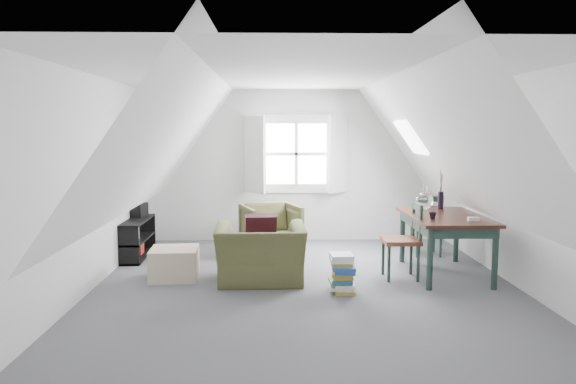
{
  "coord_description": "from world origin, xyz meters",
  "views": [
    {
      "loc": [
        -0.39,
        -6.55,
        1.87
      ],
      "look_at": [
        -0.19,
        0.6,
        1.06
      ],
      "focal_mm": 35.0,
      "sensor_mm": 36.0,
      "label": 1
    }
  ],
  "objects_px": {
    "armchair_near": "(261,282)",
    "media_shelf": "(135,241)",
    "magazine_stack": "(343,273)",
    "dining_chair_far": "(427,224)",
    "ottoman": "(174,263)",
    "dining_table": "(445,223)",
    "armchair_far": "(271,252)",
    "dining_chair_near": "(404,239)"
  },
  "relations": [
    {
      "from": "armchair_near",
      "to": "armchair_far",
      "type": "relative_size",
      "value": 1.32
    },
    {
      "from": "dining_chair_far",
      "to": "media_shelf",
      "type": "xyz_separation_m",
      "value": [
        -4.28,
        -0.03,
        -0.22
      ]
    },
    {
      "from": "armchair_near",
      "to": "magazine_stack",
      "type": "xyz_separation_m",
      "value": [
        0.95,
        -0.46,
        0.22
      ]
    },
    {
      "from": "armchair_near",
      "to": "media_shelf",
      "type": "relative_size",
      "value": 0.99
    },
    {
      "from": "dining_chair_far",
      "to": "dining_table",
      "type": "bearing_deg",
      "value": 67.09
    },
    {
      "from": "dining_chair_near",
      "to": "magazine_stack",
      "type": "distance_m",
      "value": 1.05
    },
    {
      "from": "dining_table",
      "to": "dining_chair_near",
      "type": "distance_m",
      "value": 0.61
    },
    {
      "from": "armchair_far",
      "to": "ottoman",
      "type": "distance_m",
      "value": 1.9
    },
    {
      "from": "armchair_far",
      "to": "ottoman",
      "type": "bearing_deg",
      "value": -147.68
    },
    {
      "from": "dining_table",
      "to": "armchair_near",
      "type": "bearing_deg",
      "value": -176.53
    },
    {
      "from": "ottoman",
      "to": "dining_chair_near",
      "type": "xyz_separation_m",
      "value": [
        2.87,
        -0.06,
        0.3
      ]
    },
    {
      "from": "dining_table",
      "to": "dining_chair_far",
      "type": "distance_m",
      "value": 1.11
    },
    {
      "from": "armchair_near",
      "to": "magazine_stack",
      "type": "height_order",
      "value": "magazine_stack"
    },
    {
      "from": "media_shelf",
      "to": "dining_chair_far",
      "type": "bearing_deg",
      "value": -4.05
    },
    {
      "from": "dining_chair_near",
      "to": "magazine_stack",
      "type": "relative_size",
      "value": 2.15
    },
    {
      "from": "dining_table",
      "to": "dining_chair_far",
      "type": "height_order",
      "value": "dining_chair_far"
    },
    {
      "from": "media_shelf",
      "to": "magazine_stack",
      "type": "distance_m",
      "value": 3.33
    },
    {
      "from": "ottoman",
      "to": "armchair_far",
      "type": "bearing_deg",
      "value": 50.42
    },
    {
      "from": "dining_chair_far",
      "to": "dining_chair_near",
      "type": "bearing_deg",
      "value": 43.9
    },
    {
      "from": "media_shelf",
      "to": "ottoman",
      "type": "bearing_deg",
      "value": -60.7
    },
    {
      "from": "dining_chair_far",
      "to": "magazine_stack",
      "type": "relative_size",
      "value": 2.06
    },
    {
      "from": "dining_chair_far",
      "to": "dining_chair_near",
      "type": "xyz_separation_m",
      "value": [
        -0.64,
        -1.25,
        0.02
      ]
    },
    {
      "from": "ottoman",
      "to": "dining_chair_far",
      "type": "height_order",
      "value": "dining_chair_far"
    },
    {
      "from": "ottoman",
      "to": "dining_table",
      "type": "relative_size",
      "value": 0.37
    },
    {
      "from": "dining_table",
      "to": "dining_chair_far",
      "type": "relative_size",
      "value": 1.7
    },
    {
      "from": "armchair_near",
      "to": "armchair_far",
      "type": "distance_m",
      "value": 1.64
    },
    {
      "from": "armchair_near",
      "to": "magazine_stack",
      "type": "bearing_deg",
      "value": 152.85
    },
    {
      "from": "ottoman",
      "to": "media_shelf",
      "type": "bearing_deg",
      "value": 123.81
    },
    {
      "from": "ottoman",
      "to": "magazine_stack",
      "type": "height_order",
      "value": "magazine_stack"
    },
    {
      "from": "armchair_near",
      "to": "dining_table",
      "type": "bearing_deg",
      "value": -174.54
    },
    {
      "from": "armchair_far",
      "to": "dining_table",
      "type": "relative_size",
      "value": 0.53
    },
    {
      "from": "dining_chair_near",
      "to": "dining_chair_far",
      "type": "bearing_deg",
      "value": 156.91
    },
    {
      "from": "magazine_stack",
      "to": "dining_table",
      "type": "bearing_deg",
      "value": 27.91
    },
    {
      "from": "armchair_near",
      "to": "dining_table",
      "type": "relative_size",
      "value": 0.7
    },
    {
      "from": "dining_table",
      "to": "dining_chair_near",
      "type": "bearing_deg",
      "value": -167.42
    },
    {
      "from": "media_shelf",
      "to": "magazine_stack",
      "type": "bearing_deg",
      "value": -37.14
    },
    {
      "from": "armchair_near",
      "to": "media_shelf",
      "type": "bearing_deg",
      "value": -37.28
    },
    {
      "from": "dining_table",
      "to": "dining_chair_near",
      "type": "relative_size",
      "value": 1.63
    },
    {
      "from": "armchair_far",
      "to": "magazine_stack",
      "type": "xyz_separation_m",
      "value": [
        0.83,
        -2.09,
        0.22
      ]
    },
    {
      "from": "dining_table",
      "to": "media_shelf",
      "type": "distance_m",
      "value": 4.36
    },
    {
      "from": "media_shelf",
      "to": "magazine_stack",
      "type": "height_order",
      "value": "media_shelf"
    },
    {
      "from": "armchair_far",
      "to": "dining_table",
      "type": "xyz_separation_m",
      "value": [
        2.23,
        -1.35,
        0.67
      ]
    }
  ]
}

